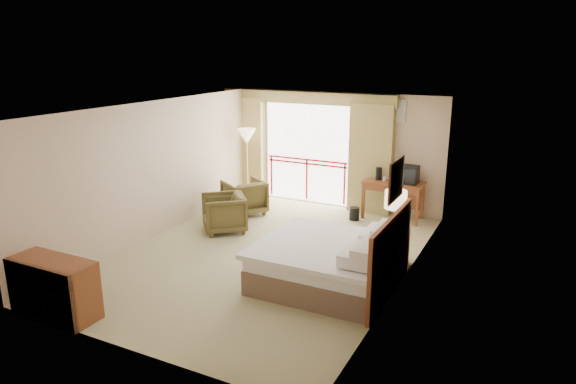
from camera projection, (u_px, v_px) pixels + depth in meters
The scene contains 29 objects.
floor at pixel (267, 254), 9.47m from camera, with size 7.00×7.00×0.00m, color #979165.
ceiling at pixel (266, 107), 8.73m from camera, with size 7.00×7.00×0.00m, color white.
wall_back at pixel (339, 150), 12.11m from camera, with size 5.00×5.00×0.00m, color #CCB094.
wall_front at pixel (124, 251), 6.09m from camera, with size 5.00×5.00×0.00m, color #CCB094.
wall_left at pixel (157, 169), 10.18m from camera, with size 7.00×7.00×0.00m, color #CCB094.
wall_right at pixel (406, 202), 8.02m from camera, with size 7.00×7.00×0.00m, color #CCB094.
balcony_door at pixel (307, 153), 12.48m from camera, with size 2.40×2.40×0.00m, color white.
balcony_railing at pixel (307, 169), 12.57m from camera, with size 2.09×0.03×1.02m.
curtain_left at pixel (246, 147), 13.07m from camera, with size 1.00×0.26×2.50m, color #94824B.
curtain_right at pixel (371, 159), 11.64m from camera, with size 1.00×0.26×2.50m, color #94824B.
valance at pixel (306, 98), 12.03m from camera, with size 4.40×0.22×0.28m, color #94824B.
hvac_vent at pixel (395, 111), 11.25m from camera, with size 0.50×0.04×0.50m, color silver.
bed at pixel (331, 262), 8.20m from camera, with size 2.13×2.06×0.97m.
headboard at pixel (391, 257), 7.71m from camera, with size 0.06×2.10×1.30m, color #632D17.
framed_art at pixel (396, 180), 7.38m from camera, with size 0.04×0.72×0.60m.
nightstand at pixel (392, 247), 8.95m from camera, with size 0.45×0.54×0.65m, color #632D17.
table_lamp at pixel (396, 200), 8.77m from camera, with size 0.38×0.38×0.67m.
phone at pixel (388, 229), 8.75m from camera, with size 0.20×0.15×0.09m, color black.
desk at pixel (394, 189), 11.35m from camera, with size 1.30×0.63×0.85m.
tv at pixel (408, 175), 11.06m from camera, with size 0.44×0.35×0.40m.
coffee_maker at pixel (379, 174), 11.36m from camera, with size 0.13×0.13×0.29m, color black.
cup at pixel (384, 179), 11.28m from camera, with size 0.07×0.07×0.09m, color white.
wastebasket at pixel (354, 214), 11.34m from camera, with size 0.23×0.23×0.28m, color black.
armchair_far at pixel (245, 213), 11.82m from camera, with size 0.84×0.86×0.79m, color #443A1C.
armchair_near at pixel (225, 231), 10.69m from camera, with size 0.83×0.85×0.78m, color #443A1C.
side_table at pixel (234, 202), 11.48m from camera, with size 0.45×0.45×0.49m.
book at pixel (234, 196), 11.44m from camera, with size 0.17×0.23×0.02m, color white.
floor_lamp at pixel (247, 139), 12.45m from camera, with size 0.46×0.46×1.79m.
dresser at pixel (54, 288), 7.19m from camera, with size 1.28×0.54×0.85m.
Camera 1 is at (4.30, -7.69, 3.68)m, focal length 32.00 mm.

